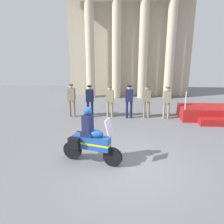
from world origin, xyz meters
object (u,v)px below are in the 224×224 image
officer_in_row_4 (147,99)px  officer_in_row_5 (167,100)px  reviewing_stand (212,113)px  officer_in_row_3 (129,99)px  officer_in_row_2 (110,99)px  officer_in_row_1 (90,99)px  motorcycle_with_rider (90,140)px  officer_in_row_0 (71,98)px

officer_in_row_4 → officer_in_row_5: size_ratio=1.01×
reviewing_stand → officer_in_row_3: 4.32m
reviewing_stand → officer_in_row_2: bearing=178.7°
officer_in_row_3 → officer_in_row_4: 0.92m
officer_in_row_1 → motorcycle_with_rider: 4.86m
officer_in_row_0 → motorcycle_with_rider: bearing=114.6°
officer_in_row_0 → officer_in_row_5: size_ratio=1.05×
reviewing_stand → motorcycle_with_rider: bearing=-139.7°
officer_in_row_3 → officer_in_row_5: 1.93m
officer_in_row_5 → motorcycle_with_rider: 5.80m
officer_in_row_5 → motorcycle_with_rider: size_ratio=0.82×
officer_in_row_0 → motorcycle_with_rider: motorcycle_with_rider is taller
officer_in_row_2 → officer_in_row_4: bearing=-175.8°
reviewing_stand → motorcycle_with_rider: size_ratio=1.59×
officer_in_row_3 → officer_in_row_1: bearing=3.8°
officer_in_row_3 → officer_in_row_5: officer_in_row_3 is taller
reviewing_stand → officer_in_row_5: 2.43m
officer_in_row_1 → officer_in_row_4: (2.97, 0.04, 0.00)m
motorcycle_with_rider → officer_in_row_4: bearing=81.9°
reviewing_stand → motorcycle_with_rider: (-5.63, -4.77, 0.48)m
officer_in_row_0 → officer_in_row_1: bearing=-174.4°
reviewing_stand → officer_in_row_0: 7.32m
officer_in_row_3 → officer_in_row_5: size_ratio=1.03×
officer_in_row_1 → officer_in_row_0: bearing=5.6°
officer_in_row_0 → officer_in_row_1: officer_in_row_0 is taller
officer_in_row_0 → officer_in_row_4: 3.94m
officer_in_row_0 → officer_in_row_4: (3.94, 0.04, -0.03)m
officer_in_row_0 → motorcycle_with_rider: (1.66, -4.81, -0.24)m
reviewing_stand → officer_in_row_1: (-6.32, 0.04, 0.69)m
officer_in_row_2 → motorcycle_with_rider: (-0.36, -4.89, -0.18)m
officer_in_row_2 → officer_in_row_3: size_ratio=0.96×
officer_in_row_1 → officer_in_row_4: officer_in_row_4 is taller
officer_in_row_1 → officer_in_row_2: size_ratio=1.02×
officer_in_row_3 → officer_in_row_2: bearing=-2.9°
officer_in_row_1 → officer_in_row_4: 2.97m
officer_in_row_0 → officer_in_row_3: size_ratio=1.02×
officer_in_row_3 → reviewing_stand: bearing=-174.1°
officer_in_row_0 → officer_in_row_5: bearing=-174.9°
officer_in_row_0 → officer_in_row_4: size_ratio=1.03×
officer_in_row_2 → reviewing_stand: bearing=-175.8°
motorcycle_with_rider → officer_in_row_0: bearing=126.1°
officer_in_row_0 → officer_in_row_3: officer_in_row_0 is taller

